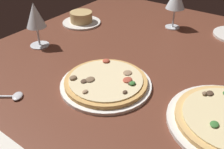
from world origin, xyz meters
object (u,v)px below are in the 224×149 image
(ramekin_on_saucer, at_px, (81,19))
(wine_glass_near, at_px, (35,17))
(pizza_main, at_px, (106,82))
(spoon, at_px, (13,96))

(ramekin_on_saucer, bearing_deg, wine_glass_near, -175.98)
(wine_glass_near, bearing_deg, ramekin_on_saucer, 4.02)
(pizza_main, height_order, spoon, pizza_main)
(ramekin_on_saucer, xyz_separation_m, spoon, (-0.52, -0.21, -0.02))
(ramekin_on_saucer, bearing_deg, spoon, -158.53)
(ramekin_on_saucer, relative_size, spoon, 1.78)
(wine_glass_near, relative_size, spoon, 1.73)
(wine_glass_near, xyz_separation_m, spoon, (-0.26, -0.19, -0.11))
(wine_glass_near, bearing_deg, spoon, -144.30)
(pizza_main, distance_m, ramekin_on_saucer, 0.50)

